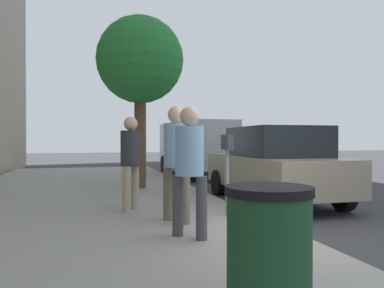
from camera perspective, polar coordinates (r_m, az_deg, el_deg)
name	(u,v)px	position (r m, az deg, el deg)	size (l,w,h in m)	color
ground_plane	(296,243)	(5.76, 15.42, -14.18)	(80.00, 80.00, 0.00)	#38383A
sidewalk_slab	(76,254)	(4.98, -17.08, -15.66)	(28.00, 6.00, 0.15)	gray
parking_meter	(227,157)	(6.61, 5.35, -2.01)	(0.36, 0.12, 1.41)	gray
pedestrian_at_meter	(176,153)	(6.04, -2.39, -1.33)	(0.50, 0.40, 1.86)	#726656
pedestrian_bystander	(189,161)	(5.06, -0.39, -2.51)	(0.44, 0.40, 1.77)	#47474C
parking_officer	(131,155)	(7.12, -9.23, -1.71)	(0.48, 0.38, 1.75)	tan
parked_sedan_near	(274,164)	(9.07, 12.26, -3.02)	(4.43, 2.02, 1.77)	gray
parked_van_far	(195,145)	(15.39, 0.44, -0.17)	(5.22, 2.17, 2.18)	silver
street_tree	(140,61)	(10.70, -7.85, 12.27)	(2.39, 2.39, 4.72)	brown
traffic_signal	(144,111)	(14.58, -7.32, 4.97)	(0.24, 0.44, 3.60)	black
trash_bin	(269,261)	(2.68, 11.52, -17.00)	(0.59, 0.59, 1.01)	#1E4C2D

